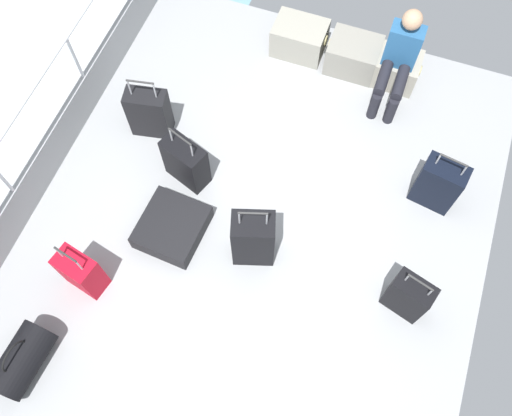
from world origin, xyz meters
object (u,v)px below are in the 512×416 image
(cargo_crate_2, at_px, (395,69))
(suitcase_0, at_px, (438,184))
(cargo_crate_1, at_px, (353,55))
(suitcase_2, at_px, (408,296))
(cargo_crate_0, at_px, (299,38))
(suitcase_1, at_px, (186,162))
(suitcase_3, at_px, (253,239))
(suitcase_5, at_px, (81,272))
(passenger_seated, at_px, (399,58))
(suitcase_6, at_px, (172,227))
(duffel_bag, at_px, (22,360))
(suitcase_4, at_px, (149,113))

(cargo_crate_2, bearing_deg, suitcase_0, -61.53)
(cargo_crate_1, xyz_separation_m, suitcase_2, (1.18, -2.50, 0.09))
(cargo_crate_0, distance_m, suitcase_0, 2.28)
(suitcase_1, relative_size, suitcase_2, 1.09)
(suitcase_3, height_order, suitcase_5, suitcase_3)
(suitcase_0, bearing_deg, cargo_crate_2, 118.47)
(passenger_seated, bearing_deg, cargo_crate_0, 168.84)
(suitcase_1, xyz_separation_m, suitcase_5, (-0.44, -1.35, -0.01))
(suitcase_1, relative_size, suitcase_5, 1.04)
(passenger_seated, distance_m, suitcase_0, 1.37)
(suitcase_1, distance_m, suitcase_6, 0.65)
(suitcase_2, height_order, suitcase_6, suitcase_2)
(suitcase_3, bearing_deg, suitcase_1, 148.18)
(suitcase_1, height_order, suitcase_5, suitcase_1)
(passenger_seated, relative_size, duffel_bag, 1.69)
(cargo_crate_2, bearing_deg, suitcase_2, -74.25)
(cargo_crate_2, xyz_separation_m, duffel_bag, (-2.25, -4.11, -0.01))
(suitcase_2, xyz_separation_m, duffel_bag, (-2.95, -1.62, -0.11))
(cargo_crate_1, height_order, passenger_seated, passenger_seated)
(cargo_crate_2, relative_size, suitcase_1, 0.72)
(cargo_crate_2, relative_size, suitcase_3, 0.58)
(duffel_bag, bearing_deg, cargo_crate_1, 66.77)
(passenger_seated, relative_size, suitcase_1, 1.40)
(cargo_crate_2, xyz_separation_m, suitcase_0, (0.72, -1.32, 0.13))
(cargo_crate_0, bearing_deg, cargo_crate_2, -2.17)
(cargo_crate_2, height_order, suitcase_0, suitcase_0)
(cargo_crate_2, xyz_separation_m, suitcase_6, (-1.56, -2.53, -0.07))
(passenger_seated, xyz_separation_m, suitcase_6, (-1.56, -2.35, -0.44))
(cargo_crate_1, height_order, suitcase_5, suitcase_5)
(suitcase_3, relative_size, suitcase_4, 1.15)
(cargo_crate_1, height_order, suitcase_1, suitcase_1)
(suitcase_3, height_order, suitcase_4, suitcase_3)
(suitcase_1, relative_size, suitcase_3, 0.81)
(suitcase_2, distance_m, suitcase_5, 2.91)
(cargo_crate_1, xyz_separation_m, cargo_crate_2, (0.48, -0.01, -0.01))
(cargo_crate_0, relative_size, suitcase_2, 0.89)
(cargo_crate_1, distance_m, suitcase_2, 2.77)
(cargo_crate_0, relative_size, cargo_crate_1, 1.04)
(cargo_crate_0, height_order, suitcase_6, cargo_crate_0)
(cargo_crate_1, height_order, suitcase_6, cargo_crate_1)
(suitcase_6, distance_m, duffel_bag, 1.73)
(cargo_crate_1, xyz_separation_m, suitcase_4, (-1.75, -1.52, 0.11))
(cargo_crate_0, height_order, suitcase_1, suitcase_1)
(passenger_seated, bearing_deg, suitcase_5, -124.26)
(cargo_crate_2, bearing_deg, suitcase_5, -122.79)
(cargo_crate_2, bearing_deg, cargo_crate_0, 177.83)
(suitcase_4, relative_size, duffel_bag, 1.29)
(suitcase_1, bearing_deg, suitcase_3, -31.82)
(cargo_crate_1, bearing_deg, suitcase_0, -48.20)
(passenger_seated, height_order, suitcase_4, passenger_seated)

